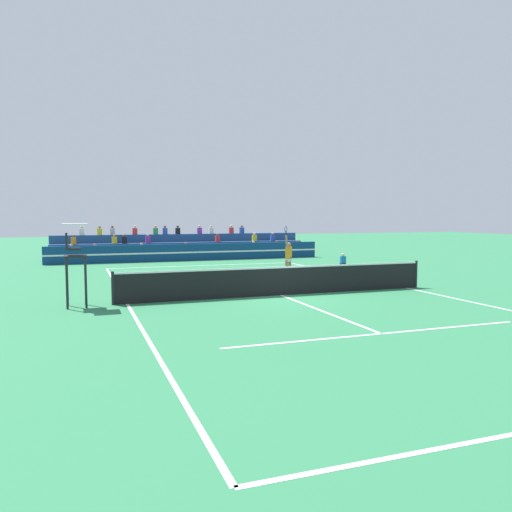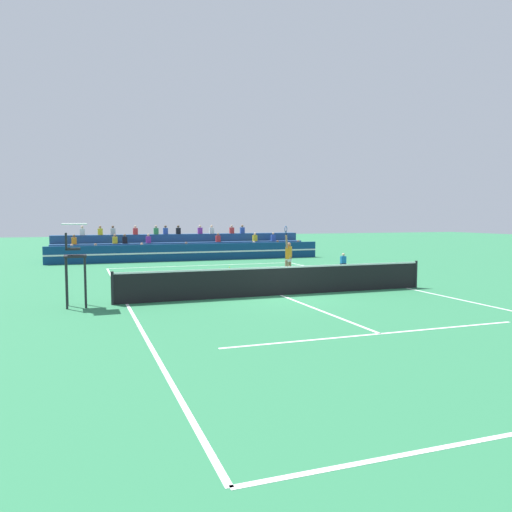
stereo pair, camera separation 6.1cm
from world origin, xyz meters
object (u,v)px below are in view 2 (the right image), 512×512
Objects in this scene: umpire_chair at (74,253)px; tennis_ball at (229,267)px; ball_kid_courtside at (343,262)px; tennis_player at (288,258)px.

tennis_ball is at bearing 51.11° from umpire_chair.
ball_kid_courtside reaches higher than tennis_ball.
umpire_chair is at bearing -128.89° from tennis_ball.
tennis_ball is at bearing 99.74° from tennis_player.
tennis_player reaches higher than ball_kid_courtside.
umpire_chair reaches higher than tennis_player.
umpire_chair is 16.19m from ball_kid_courtside.
ball_kid_courtside is at bearing -21.02° from tennis_ball.
ball_kid_courtside is 6.41m from tennis_ball.
umpire_chair is 13.08m from tennis_ball.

